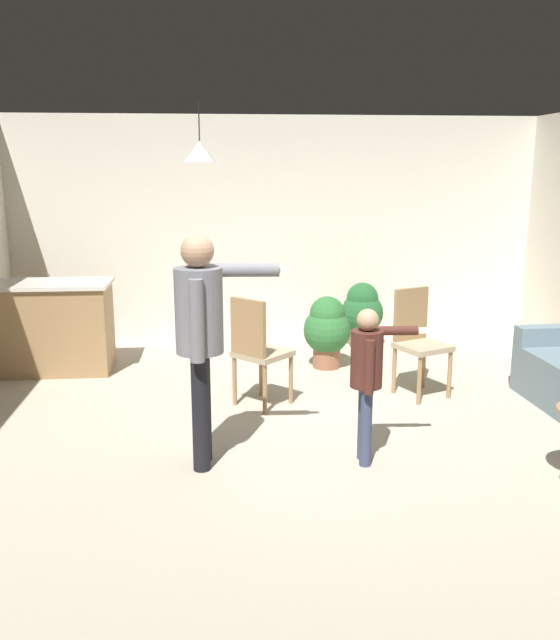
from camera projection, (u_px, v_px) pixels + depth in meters
ground at (310, 437)px, 5.39m from camera, size 7.68×7.68×0.00m
wall_back at (276, 230)px, 8.20m from camera, size 6.40×0.10×2.70m
kitchen_counter at (51, 327)px, 7.03m from camera, size 1.26×0.66×0.95m
person_adult at (201, 325)px, 4.68m from camera, size 0.83×0.48×1.67m
person_child at (368, 369)px, 4.79m from camera, size 0.60×0.33×1.14m
dining_chair_by_counter at (418, 338)px, 6.32m from camera, size 0.55×0.55×1.00m
dining_chair_near_wall at (257, 348)px, 5.97m from camera, size 0.59×0.59×1.00m
potted_plant_corner at (327, 329)px, 7.19m from camera, size 0.50×0.50×0.77m
potted_plant_by_wall at (362, 311)px, 8.05m from camera, size 0.50×0.50×0.77m
ceiling_light_pendant at (200, 151)px, 6.44m from camera, size 0.32×0.32×0.55m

